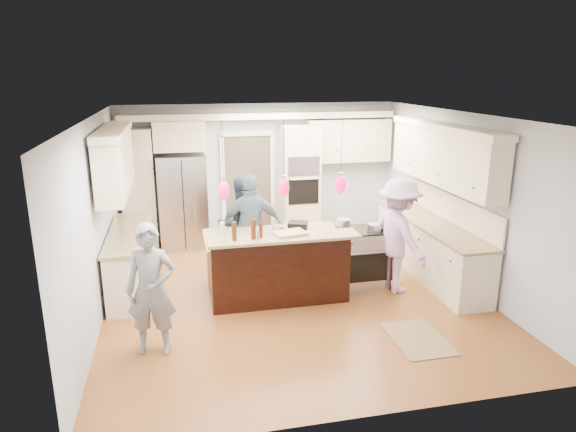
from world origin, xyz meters
name	(u,v)px	position (x,y,z in m)	size (l,w,h in m)	color
ground_plane	(293,294)	(0.00, 0.00, 0.00)	(6.00, 6.00, 0.00)	brown
room_shell	(293,178)	(0.00, 0.00, 1.82)	(5.54, 6.04, 2.72)	#B2BCC6
refrigerator	(183,202)	(-1.55, 2.64, 0.90)	(0.90, 0.70, 1.80)	#B7B7BC
oven_column	(300,183)	(0.75, 2.67, 1.15)	(0.72, 0.69, 2.30)	beige
back_upper_cabinets	(223,159)	(-0.75, 2.76, 1.67)	(5.30, 0.61, 2.54)	beige
right_counter_run	(434,214)	(2.44, 0.30, 1.06)	(0.64, 3.10, 2.51)	beige
left_cabinets	(126,223)	(-2.44, 0.80, 1.06)	(0.64, 2.30, 2.51)	beige
kitchen_island	(276,264)	(-0.25, 0.07, 0.49)	(2.10, 1.46, 1.12)	black
island_range	(362,257)	(1.16, 0.15, 0.46)	(0.82, 0.71, 0.92)	#B7B7BC
pendant_lights	(284,187)	(-0.25, -0.51, 1.80)	(1.75, 0.15, 1.03)	black
person_bar_end	(151,290)	(-2.01, -1.26, 0.81)	(0.59, 0.39, 1.62)	slate
person_far_left	(241,224)	(-0.63, 1.17, 0.82)	(0.79, 0.62, 1.63)	#283A4F
person_far_right	(251,227)	(-0.50, 0.85, 0.86)	(1.01, 0.42, 1.72)	slate
person_range_side	(398,236)	(1.60, -0.19, 0.89)	(1.15, 0.66, 1.78)	#C198CD
floor_rug	(418,339)	(1.25, -1.70, 0.01)	(0.66, 0.97, 0.01)	olive
water_bottle	(223,232)	(-1.09, -0.58, 1.25)	(0.06, 0.06, 0.27)	silver
beer_bottle_a	(234,231)	(-0.94, -0.57, 1.25)	(0.06, 0.06, 0.26)	#3F1C0B
beer_bottle_b	(253,229)	(-0.68, -0.56, 1.26)	(0.07, 0.07, 0.27)	#3F1C0B
beer_bottle_c	(261,230)	(-0.57, -0.53, 1.23)	(0.05, 0.05, 0.21)	#3F1C0B
drink_can	(259,233)	(-0.59, -0.51, 1.18)	(0.07, 0.07, 0.12)	#B7B7BC
cutting_board	(290,233)	(-0.15, -0.47, 1.14)	(0.43, 0.31, 0.03)	tan
pot_large	(343,223)	(0.90, 0.34, 0.98)	(0.22, 0.22, 0.13)	#B7B7BC
pot_small	(374,227)	(1.30, 0.05, 0.97)	(0.21, 0.21, 0.11)	#B7B7BC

